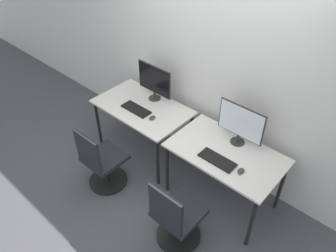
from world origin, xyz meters
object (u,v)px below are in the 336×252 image
office_chair_left (102,164)px  office_chair_right (175,219)px  mouse_right (241,171)px  mouse_left (152,118)px  keyboard_left (136,109)px  monitor_left (154,81)px  monitor_right (241,123)px  keyboard_right (217,160)px

office_chair_left → office_chair_right: bearing=-0.4°
office_chair_right → mouse_right: bearing=64.2°
mouse_left → mouse_right: 1.26m
mouse_right → keyboard_left: bearing=178.4°
keyboard_left → office_chair_right: (1.23, -0.67, -0.41)m
monitor_left → keyboard_left: size_ratio=1.35×
mouse_right → monitor_right: bearing=126.3°
monitor_right → keyboard_right: 0.46m
keyboard_left → monitor_right: 1.33m
mouse_left → office_chair_left: size_ratio=0.10×
office_chair_left → monitor_right: monitor_right is taller
mouse_left → keyboard_right: mouse_left is taller
office_chair_right → mouse_left: bearing=144.8°
monitor_right → mouse_right: (0.27, -0.36, -0.25)m
keyboard_left → mouse_left: mouse_left is taller
monitor_left → office_chair_right: bearing=-39.3°
mouse_left → keyboard_right: (0.99, -0.06, -0.01)m
monitor_left → mouse_left: 0.50m
keyboard_right → office_chair_right: size_ratio=0.45×
keyboard_right → mouse_right: (0.27, 0.02, 0.01)m
monitor_left → monitor_right: size_ratio=1.00×
keyboard_right → office_chair_right: office_chair_right is taller
monitor_left → mouse_left: (0.28, -0.34, -0.25)m
monitor_right → keyboard_right: (0.00, -0.39, -0.25)m
monitor_left → office_chair_left: (0.06, -1.00, -0.66)m
monitor_left → mouse_right: size_ratio=5.90×
keyboard_left → keyboard_right: same height
monitor_right → mouse_right: 0.51m
monitor_left → mouse_right: monitor_left is taller
mouse_right → office_chair_right: (-0.30, -0.63, -0.42)m
mouse_left → keyboard_right: 0.99m
monitor_left → office_chair_right: (1.23, -1.01, -0.66)m
office_chair_left → mouse_right: size_ratio=9.73×
keyboard_left → keyboard_right: size_ratio=1.00×
keyboard_right → mouse_right: 0.27m
office_chair_left → keyboard_right: 1.41m
monitor_left → office_chair_left: bearing=-86.5°
mouse_left → office_chair_left: bearing=-108.0°
monitor_right → office_chair_right: size_ratio=0.61×
keyboard_left → mouse_left: bearing=0.0°
monitor_left → office_chair_left: size_ratio=0.61×
mouse_left → monitor_left: bearing=129.5°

